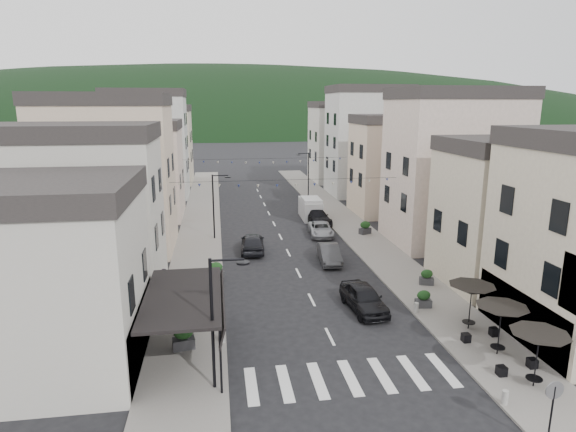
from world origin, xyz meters
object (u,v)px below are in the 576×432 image
object	(u,v)px
parked_car_a	(364,298)
parked_car_c	(321,229)
delivery_van	(310,208)
parked_car_d	(317,217)
parked_car_e	(253,243)
pedestrian_b	(165,283)
pedestrian_a	(219,306)
parked_car_b	(329,254)

from	to	relation	value
parked_car_a	parked_car_c	world-z (taller)	parked_car_a
delivery_van	parked_car_a	bearing A→B (deg)	-91.81
parked_car_d	parked_car_e	xyz separation A→B (m)	(-7.35, -8.70, 0.07)
parked_car_a	pedestrian_b	distance (m)	12.53
parked_car_a	parked_car_d	distance (m)	21.43
delivery_van	pedestrian_a	bearing A→B (deg)	-110.92
parked_car_a	pedestrian_b	xyz separation A→B (m)	(-12.00, 3.58, 0.26)
parked_car_a	parked_car_e	distance (m)	13.90
parked_car_b	parked_car_d	bearing A→B (deg)	87.33
parked_car_b	pedestrian_b	size ratio (longest dim) A/B	2.31
pedestrian_a	pedestrian_b	bearing A→B (deg)	133.51
parked_car_c	pedestrian_a	bearing A→B (deg)	-114.87
parked_car_e	pedestrian_b	distance (m)	11.05
parked_car_b	delivery_van	world-z (taller)	delivery_van
parked_car_b	delivery_van	distance (m)	14.91
parked_car_e	pedestrian_a	xyz separation A→B (m)	(-2.88, -13.00, 0.17)
pedestrian_a	pedestrian_b	distance (m)	5.18
parked_car_c	parked_car_a	bearing A→B (deg)	-89.03
parked_car_e	pedestrian_a	size ratio (longest dim) A/B	2.76
parked_car_e	pedestrian_a	bearing A→B (deg)	81.56
parked_car_a	parked_car_e	world-z (taller)	parked_car_e
parked_car_b	parked_car_c	distance (m)	7.87
parked_car_c	delivery_van	size ratio (longest dim) A/B	0.92
parked_car_c	parked_car_d	xyz separation A→B (m)	(0.62, 4.55, 0.12)
parked_car_a	pedestrian_a	distance (m)	8.61
parked_car_a	parked_car_d	bearing A→B (deg)	80.56
pedestrian_a	parked_car_e	bearing A→B (deg)	80.03
parked_car_d	pedestrian_a	world-z (taller)	pedestrian_a
parked_car_b	parked_car_d	world-z (taller)	parked_car_d
parked_car_a	delivery_van	world-z (taller)	delivery_van
parked_car_a	parked_car_b	distance (m)	9.01
parked_car_e	pedestrian_b	world-z (taller)	pedestrian_b
parked_car_a	parked_car_b	size ratio (longest dim) A/B	1.07
parked_car_c	parked_car_e	bearing A→B (deg)	-143.96
parked_car_c	delivery_van	xyz separation A→B (m)	(0.39, 7.03, 0.52)
parked_car_a	parked_car_d	xyz separation A→B (m)	(1.63, 21.37, -0.04)
parked_car_b	parked_car_d	xyz separation A→B (m)	(1.63, 12.36, 0.04)
pedestrian_b	parked_car_c	bearing A→B (deg)	68.62
parked_car_a	pedestrian_b	bearing A→B (deg)	158.30
parked_car_d	parked_car_e	size ratio (longest dim) A/B	1.08
parked_car_c	delivery_van	world-z (taller)	delivery_van
parked_car_e	delivery_van	size ratio (longest dim) A/B	0.96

